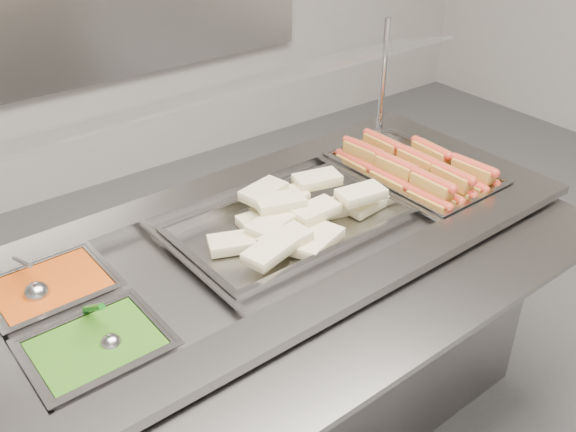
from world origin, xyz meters
TOP-DOWN VIEW (x-y plane):
  - steam_counter at (-0.04, 0.49)m, footprint 1.71×0.79m
  - tray_rail at (-0.02, 0.03)m, footprint 1.62×0.38m
  - sneeze_guard at (-0.04, 0.69)m, footprint 1.49×0.30m
  - pan_hotdogs at (0.53, 0.50)m, footprint 0.32×0.50m
  - pan_wraps at (0.02, 0.49)m, footprint 0.62×0.38m
  - pan_beans at (-0.62, 0.60)m, footprint 0.28×0.22m
  - pan_peas at (-0.61, 0.34)m, footprint 0.28×0.22m
  - hotdogs_in_buns at (0.51, 0.49)m, footprint 0.28×0.47m
  - tortilla_wraps at (0.03, 0.49)m, footprint 0.57×0.35m
  - ladle at (-0.65, 0.59)m, footprint 0.06×0.18m
  - serving_spoon at (-0.59, 0.34)m, footprint 0.05×0.16m

SIDE VIEW (x-z plane):
  - steam_counter at x=-0.04m, z-range 0.00..0.81m
  - tray_rail at x=-0.02m, z-range 0.74..0.79m
  - pan_hotdogs at x=0.53m, z-range 0.72..0.81m
  - pan_beans at x=-0.62m, z-range 0.73..0.82m
  - pan_peas at x=-0.61m, z-range 0.73..0.82m
  - pan_wraps at x=0.02m, z-range 0.75..0.81m
  - ladle at x=-0.65m, z-range 0.75..0.87m
  - hotdogs_in_buns at x=0.51m, z-range 0.76..0.87m
  - serving_spoon at x=-0.59m, z-range 0.75..0.88m
  - tortilla_wraps at x=0.03m, z-range 0.78..0.87m
  - sneeze_guard at x=-0.04m, z-range 0.94..1.33m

